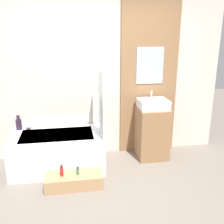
# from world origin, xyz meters

# --- Properties ---
(ground_plane) EXTENTS (12.00, 12.00, 0.00)m
(ground_plane) POSITION_xyz_m (0.00, 0.00, 0.00)
(ground_plane) COLOR slate
(wall_tiled_back) EXTENTS (4.20, 0.06, 2.60)m
(wall_tiled_back) POSITION_xyz_m (0.00, 1.58, 1.30)
(wall_tiled_back) COLOR beige
(wall_tiled_back) RESTS_ON ground_plane
(wall_wood_accent) EXTENTS (0.95, 0.04, 2.60)m
(wall_wood_accent) POSITION_xyz_m (0.89, 1.53, 1.31)
(wall_wood_accent) COLOR #8E6642
(wall_wood_accent) RESTS_ON ground_plane
(bathtub) EXTENTS (1.36, 0.80, 0.54)m
(bathtub) POSITION_xyz_m (-0.62, 1.13, 0.27)
(bathtub) COLOR white
(bathtub) RESTS_ON ground_plane
(glass_shower_screen) EXTENTS (0.01, 0.51, 0.95)m
(glass_shower_screen) POSITION_xyz_m (0.03, 1.01, 1.01)
(glass_shower_screen) COLOR silver
(glass_shower_screen) RESTS_ON bathtub
(wooden_step_bench) EXTENTS (0.77, 0.31, 0.18)m
(wooden_step_bench) POSITION_xyz_m (-0.41, 0.55, 0.09)
(wooden_step_bench) COLOR #A87F56
(wooden_step_bench) RESTS_ON ground_plane
(vanity_cabinet) EXTENTS (0.48, 0.50, 0.84)m
(vanity_cabinet) POSITION_xyz_m (0.89, 1.26, 0.42)
(vanity_cabinet) COLOR #8E6642
(vanity_cabinet) RESTS_ON ground_plane
(sink) EXTENTS (0.46, 0.39, 0.26)m
(sink) POSITION_xyz_m (0.89, 1.26, 0.91)
(sink) COLOR white
(sink) RESTS_ON vanity_cabinet
(vase_tall_dark) EXTENTS (0.09, 0.09, 0.23)m
(vase_tall_dark) POSITION_xyz_m (-1.21, 1.44, 0.63)
(vase_tall_dark) COLOR #2D1E33
(vase_tall_dark) RESTS_ON bathtub
(vase_round_light) EXTENTS (0.10, 0.10, 0.10)m
(vase_round_light) POSITION_xyz_m (-1.07, 1.43, 0.59)
(vase_round_light) COLOR white
(vase_round_light) RESTS_ON bathtub
(bottle_soap_primary) EXTENTS (0.04, 0.04, 0.16)m
(bottle_soap_primary) POSITION_xyz_m (-0.56, 0.55, 0.25)
(bottle_soap_primary) COLOR red
(bottle_soap_primary) RESTS_ON wooden_step_bench
(bottle_soap_secondary) EXTENTS (0.04, 0.04, 0.11)m
(bottle_soap_secondary) POSITION_xyz_m (-0.35, 0.55, 0.23)
(bottle_soap_secondary) COLOR #38704C
(bottle_soap_secondary) RESTS_ON wooden_step_bench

